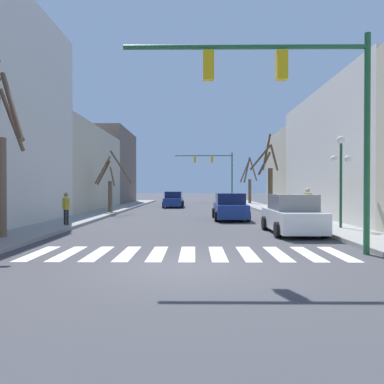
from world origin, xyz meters
name	(u,v)px	position (x,y,z in m)	size (l,w,h in m)	color
ground_plane	(186,267)	(0.00, 0.00, 0.00)	(240.00, 240.00, 0.00)	#424247
building_row_left	(37,150)	(-10.83, 16.78, 4.61)	(6.00, 47.73, 11.40)	#934C3D
building_row_right	(382,154)	(10.83, 12.02, 3.90)	(6.00, 36.55, 8.08)	#BCB299
crosswalk_stripes	(188,254)	(0.00, 1.91, 0.00)	(9.45, 2.60, 0.01)	white
traffic_signal_near	(296,93)	(3.22, 1.84, 4.77)	(7.31, 0.28, 6.55)	#236038
traffic_signal_far	(215,166)	(3.02, 42.37, 4.98)	(7.98, 0.28, 6.79)	#236038
street_lamp_right_corner	(341,163)	(6.89, 7.86, 3.12)	(0.95, 0.36, 4.19)	#1E4C2D
car_parked_right_mid	(230,207)	(2.39, 13.90, 0.76)	(2.07, 4.72, 1.63)	navy
car_at_intersection	(174,200)	(-1.96, 28.28, 0.74)	(2.00, 4.88, 1.57)	navy
car_parked_right_near	(292,215)	(4.41, 6.82, 0.79)	(2.08, 4.45, 1.69)	white
pedestrian_on_left_sidewalk	(66,206)	(-6.12, 9.00, 1.09)	(0.55, 0.53, 1.58)	black
pedestrian_on_right_sidewalk	(308,202)	(6.05, 10.03, 1.23)	(0.35, 0.78, 1.82)	#282D47
street_tree_right_far	(249,182)	(6.62, 35.06, 2.60)	(2.11, 1.43, 5.47)	brown
street_tree_right_mid	(110,183)	(-6.35, 19.45, 2.31)	(2.83, 1.18, 4.72)	brown
street_tree_right_near	(269,176)	(6.36, 21.95, 2.91)	(2.56, 1.57, 6.32)	brown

